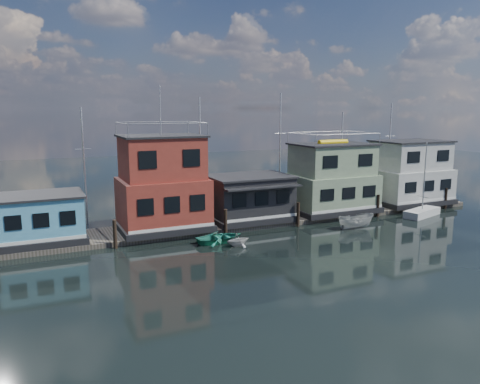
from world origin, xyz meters
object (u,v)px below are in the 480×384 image
dinghy_white (238,240)px  motorboat (356,221)px  day_sailer (422,212)px  houseboat_red (162,185)px  houseboat_blue (40,218)px  houseboat_dark (249,198)px  dinghy_teal (220,238)px  houseboat_green (332,179)px  houseboat_white (409,173)px

dinghy_white → motorboat: bearing=-94.7°
day_sailer → houseboat_red: bearing=152.4°
houseboat_blue → houseboat_dark: 17.50m
motorboat → dinghy_teal: size_ratio=0.89×
houseboat_green → dinghy_white: bearing=-154.6°
houseboat_red → dinghy_teal: size_ratio=3.16×
houseboat_blue → houseboat_red: (9.50, 0.00, 1.90)m
houseboat_blue → dinghy_white: (13.64, -6.09, -1.69)m
houseboat_dark → houseboat_white: 19.03m
houseboat_red → motorboat: size_ratio=3.54×
houseboat_green → motorboat: houseboat_green is taller
houseboat_blue → houseboat_white: size_ratio=0.76×
houseboat_green → houseboat_dark: bearing=-179.9°
houseboat_red → motorboat: bearing=-19.4°
dinghy_teal → houseboat_red: bearing=32.6°
houseboat_blue → motorboat: houseboat_blue is taller
houseboat_blue → day_sailer: 34.50m
houseboat_red → day_sailer: (24.68, -4.35, -3.68)m
houseboat_dark → dinghy_white: 7.45m
houseboat_red → houseboat_green: bearing=0.0°
houseboat_red → motorboat: houseboat_red is taller
motorboat → houseboat_white: bearing=-53.6°
dinghy_teal → motorboat: bearing=-97.4°
houseboat_blue → dinghy_teal: houseboat_blue is taller
houseboat_blue → houseboat_red: size_ratio=0.54×
dinghy_white → day_sailer: bearing=-92.6°
motorboat → dinghy_white: 11.63m
houseboat_blue → dinghy_teal: bearing=-19.7°
day_sailer → houseboat_blue: bearing=155.1°
houseboat_green → houseboat_white: bearing=-0.0°
dinghy_white → houseboat_blue: bearing=58.5°
motorboat → day_sailer: bearing=-72.3°
houseboat_blue → houseboat_white: (36.50, 0.00, 1.33)m
houseboat_red → houseboat_dark: (8.00, -0.02, -1.69)m
houseboat_red → houseboat_dark: size_ratio=1.60×
houseboat_dark → dinghy_white: (-3.86, -6.08, -1.91)m
houseboat_green → dinghy_teal: bearing=-161.6°
dinghy_teal → dinghy_white: 1.75m
houseboat_blue → houseboat_green: (26.50, 0.00, 1.34)m
houseboat_dark → houseboat_white: size_ratio=0.88×
houseboat_red → day_sailer: size_ratio=1.64×
houseboat_white → dinghy_teal: 24.37m
houseboat_green → houseboat_white: houseboat_green is taller
houseboat_blue → dinghy_teal: 13.68m
houseboat_green → dinghy_white: 14.56m
houseboat_dark → houseboat_red: bearing=179.9°
houseboat_blue → houseboat_white: houseboat_white is taller
dinghy_white → houseboat_green: bearing=-72.1°
day_sailer → houseboat_green: bearing=132.8°
houseboat_dark → day_sailer: size_ratio=1.02×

